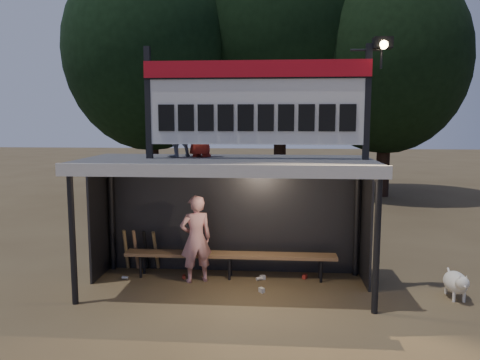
{
  "coord_description": "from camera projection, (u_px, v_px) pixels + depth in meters",
  "views": [
    {
      "loc": [
        0.85,
        -7.99,
        3.0
      ],
      "look_at": [
        0.2,
        0.4,
        1.9
      ],
      "focal_mm": 35.0,
      "sensor_mm": 36.0,
      "label": 1
    }
  ],
  "objects": [
    {
      "name": "litter",
      "position": [
        234.0,
        279.0,
        8.69
      ],
      "size": [
        3.49,
        0.89,
        0.08
      ],
      "color": "#A0251B",
      "rests_on": "ground"
    },
    {
      "name": "tree_mid",
      "position": [
        281.0,
        40.0,
        18.84
      ],
      "size": [
        7.22,
        7.22,
        10.36
      ],
      "color": "black",
      "rests_on": "ground"
    },
    {
      "name": "scoreboard_assembly",
      "position": [
        259.0,
        100.0,
        7.87
      ],
      "size": [
        4.1,
        0.27,
        1.99
      ],
      "color": "black",
      "rests_on": "dugout_shelter"
    },
    {
      "name": "child_b",
      "position": [
        201.0,
        127.0,
        8.38
      ],
      "size": [
        0.61,
        0.51,
        1.06
      ],
      "primitive_type": "imported",
      "rotation": [
        0.0,
        0.0,
        2.75
      ],
      "color": "maroon",
      "rests_on": "dugout_shelter"
    },
    {
      "name": "tree_right",
      "position": [
        387.0,
        61.0,
        17.67
      ],
      "size": [
        6.08,
        6.08,
        8.72
      ],
      "color": "black",
      "rests_on": "ground"
    },
    {
      "name": "player",
      "position": [
        196.0,
        239.0,
        8.6
      ],
      "size": [
        0.7,
        0.6,
        1.62
      ],
      "primitive_type": "imported",
      "rotation": [
        0.0,
        0.0,
        3.56
      ],
      "color": "silver",
      "rests_on": "ground"
    },
    {
      "name": "bench",
      "position": [
        230.0,
        256.0,
        8.84
      ],
      "size": [
        4.0,
        0.35,
        0.48
      ],
      "color": "olive",
      "rests_on": "ground"
    },
    {
      "name": "dugout_shelter",
      "position": [
        228.0,
        184.0,
        8.35
      ],
      "size": [
        5.1,
        2.08,
        2.32
      ],
      "color": "#3F3F42",
      "rests_on": "ground"
    },
    {
      "name": "child_a",
      "position": [
        175.0,
        126.0,
        8.34
      ],
      "size": [
        0.68,
        0.67,
        1.1
      ],
      "primitive_type": "imported",
      "rotation": [
        0.0,
        0.0,
        3.86
      ],
      "color": "gray",
      "rests_on": "dugout_shelter"
    },
    {
      "name": "bats",
      "position": [
        141.0,
        250.0,
        9.24
      ],
      "size": [
        0.67,
        0.35,
        0.84
      ],
      "color": "olive",
      "rests_on": "ground"
    },
    {
      "name": "tree_left",
      "position": [
        150.0,
        53.0,
        17.83
      ],
      "size": [
        6.46,
        6.46,
        9.27
      ],
      "color": "black",
      "rests_on": "ground"
    },
    {
      "name": "ground",
      "position": [
        227.0,
        288.0,
        8.35
      ],
      "size": [
        80.0,
        80.0,
        0.0
      ],
      "primitive_type": "plane",
      "color": "#4F3E27",
      "rests_on": "ground"
    },
    {
      "name": "dog",
      "position": [
        456.0,
        283.0,
        7.82
      ],
      "size": [
        0.36,
        0.81,
        0.49
      ],
      "color": "white",
      "rests_on": "ground"
    }
  ]
}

